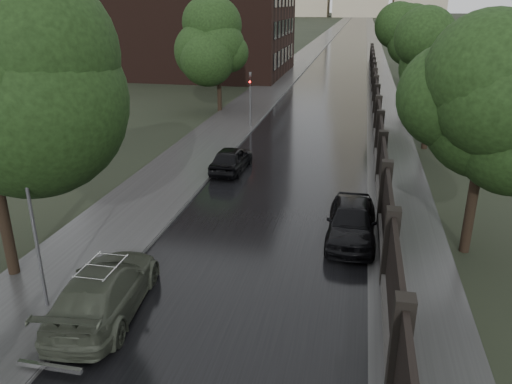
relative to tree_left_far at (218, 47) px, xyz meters
name	(u,v)px	position (x,y,z in m)	size (l,w,h in m)	color
ground	(206,368)	(8.00, -30.00, -5.24)	(800.00, 800.00, 0.00)	black
road	(356,25)	(8.00, 160.00, -5.23)	(8.00, 420.00, 0.02)	black
sidewalk_left	(339,25)	(2.00, 160.00, -5.16)	(4.00, 420.00, 0.16)	#2D2D2D
verge_right	(371,25)	(13.50, 160.00, -5.20)	(3.00, 420.00, 0.08)	#2D2D2D
fence_right	(375,101)	(12.60, 2.01, -4.23)	(0.45, 75.72, 2.70)	#383533
tree_left_far	(218,47)	(0.00, 0.00, 0.00)	(4.25, 4.25, 7.39)	black
tree_right_a	(486,119)	(15.50, -22.00, -0.29)	(4.08, 4.08, 7.01)	black
tree_right_b	(434,68)	(15.50, -8.00, -0.29)	(4.08, 4.08, 7.01)	black
tree_right_c	(410,44)	(15.50, 10.00, -0.29)	(4.08, 4.08, 7.01)	black
lamp_post	(34,229)	(2.60, -28.50, -2.57)	(0.25, 0.12, 5.11)	#59595E
traffic_light	(250,95)	(3.70, -5.01, -2.84)	(0.16, 0.32, 4.00)	#59595E
volga_sedan	(104,290)	(4.40, -28.27, -4.48)	(2.13, 5.23, 1.52)	#3C4134
hatchback_left	(231,159)	(4.77, -14.73, -4.56)	(1.62, 4.03, 1.37)	black
car_right_near	(352,221)	(11.35, -21.88, -4.46)	(1.84, 4.58, 1.56)	black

